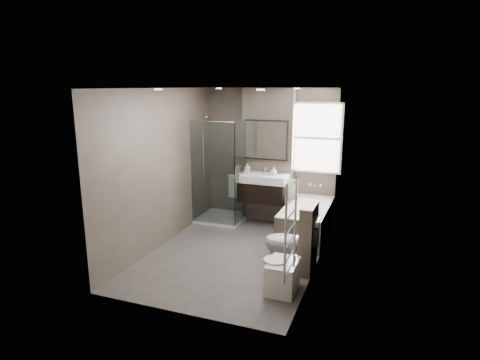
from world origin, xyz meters
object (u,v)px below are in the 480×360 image
at_px(bathtub, 307,219).
at_px(toilet, 292,243).
at_px(vanity, 263,188).
at_px(bidet, 282,275).

height_order(bathtub, toilet, toilet).
height_order(vanity, bidet, vanity).
bearing_deg(toilet, bathtub, 175.16).
xyz_separation_m(vanity, bathtub, (0.92, -0.33, -0.43)).
bearing_deg(bidet, bathtub, 92.47).
relative_size(bathtub, bidet, 3.00).
xyz_separation_m(vanity, bidet, (1.01, -2.39, -0.52)).
xyz_separation_m(bathtub, toilet, (0.05, -1.37, 0.08)).
height_order(bathtub, bidet, bathtub).
xyz_separation_m(vanity, toilet, (0.97, -1.69, -0.34)).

